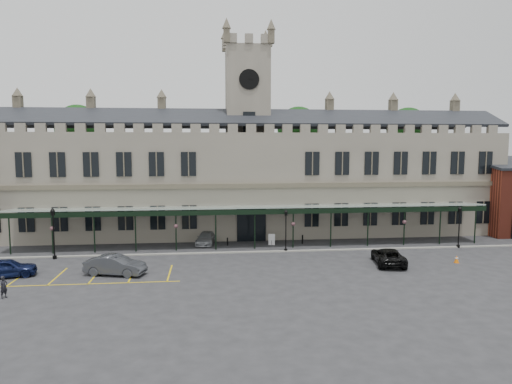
{
  "coord_description": "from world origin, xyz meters",
  "views": [
    {
      "loc": [
        -4.69,
        -38.71,
        10.69
      ],
      "look_at": [
        0.0,
        6.0,
        6.0
      ],
      "focal_mm": 32.0,
      "sensor_mm": 36.0,
      "label": 1
    }
  ],
  "objects": [
    {
      "name": "traffic_cone",
      "position": [
        17.64,
        -0.37,
        0.33
      ],
      "size": [
        0.42,
        0.42,
        0.67
      ],
      "rotation": [
        0.0,
        0.0,
        0.01
      ],
      "color": "orange",
      "rests_on": "ground"
    },
    {
      "name": "station_building",
      "position": [
        0.0,
        15.91,
        6.47
      ],
      "size": [
        60.0,
        10.36,
        17.3
      ],
      "color": "slate",
      "rests_on": "ground"
    },
    {
      "name": "bollard_left",
      "position": [
        -2.75,
        8.97,
        0.42
      ],
      "size": [
        0.15,
        0.15,
        0.83
      ],
      "primitive_type": "cylinder",
      "color": "black",
      "rests_on": "ground"
    },
    {
      "name": "kerb",
      "position": [
        0.0,
        5.5,
        0.06
      ],
      "size": [
        60.0,
        0.4,
        0.12
      ],
      "primitive_type": "cube",
      "color": "gray",
      "rests_on": "ground"
    },
    {
      "name": "clock_tower",
      "position": [
        0.0,
        16.0,
        13.11
      ],
      "size": [
        5.6,
        5.6,
        24.8
      ],
      "color": "slate",
      "rests_on": "ground"
    },
    {
      "name": "lamp_post_mid",
      "position": [
        2.96,
        5.58,
        2.55
      ],
      "size": [
        0.41,
        0.41,
        4.3
      ],
      "color": "black",
      "rests_on": "ground"
    },
    {
      "name": "lamp_post_left",
      "position": [
        -19.12,
        4.9,
        2.89
      ],
      "size": [
        0.46,
        0.46,
        4.87
      ],
      "color": "black",
      "rests_on": "ground"
    },
    {
      "name": "sign_board",
      "position": [
        1.97,
        8.72,
        0.58
      ],
      "size": [
        0.69,
        0.19,
        1.19
      ],
      "rotation": [
        0.0,
        0.0,
        -0.21
      ],
      "color": "black",
      "rests_on": "ground"
    },
    {
      "name": "ground",
      "position": [
        0.0,
        0.0,
        0.0
      ],
      "size": [
        140.0,
        140.0,
        0.0
      ],
      "primitive_type": "plane",
      "color": "#28282A"
    },
    {
      "name": "person_b",
      "position": [
        -12.3,
        -1.41,
        0.79
      ],
      "size": [
        0.83,
        0.69,
        1.58
      ],
      "primitive_type": "imported",
      "rotation": [
        0.0,
        0.0,
        3.26
      ],
      "color": "black",
      "rests_on": "ground"
    },
    {
      "name": "car_left_a",
      "position": [
        -21.0,
        -0.85,
        0.77
      ],
      "size": [
        4.81,
        2.88,
        1.53
      ],
      "primitive_type": "imported",
      "rotation": [
        0.0,
        0.0,
        1.83
      ],
      "color": "#0C1438",
      "rests_on": "ground"
    },
    {
      "name": "car_van",
      "position": [
        11.29,
        -0.14,
        0.72
      ],
      "size": [
        3.28,
        5.55,
        1.45
      ],
      "primitive_type": "imported",
      "rotation": [
        0.0,
        0.0,
        2.97
      ],
      "color": "black",
      "rests_on": "ground"
    },
    {
      "name": "tree_behind_right",
      "position": [
        24.0,
        25.0,
        12.81
      ],
      "size": [
        6.0,
        6.0,
        16.0
      ],
      "color": "#332314",
      "rests_on": "ground"
    },
    {
      "name": "parking_markings",
      "position": [
        -14.0,
        -1.5,
        0.0
      ],
      "size": [
        16.0,
        6.0,
        0.01
      ],
      "primitive_type": null,
      "color": "gold",
      "rests_on": "ground"
    },
    {
      "name": "car_left_b",
      "position": [
        -12.39,
        -1.06,
        0.82
      ],
      "size": [
        5.24,
        2.97,
        1.63
      ],
      "primitive_type": "imported",
      "rotation": [
        0.0,
        0.0,
        1.3
      ],
      "color": "#393C41",
      "rests_on": "ground"
    },
    {
      "name": "tree_behind_left",
      "position": [
        -22.0,
        25.0,
        12.81
      ],
      "size": [
        6.0,
        6.0,
        16.0
      ],
      "color": "#332314",
      "rests_on": "ground"
    },
    {
      "name": "canopy",
      "position": [
        0.0,
        7.46,
        2.4
      ],
      "size": [
        50.0,
        4.1,
        4.3
      ],
      "color": "#8C9E93",
      "rests_on": "ground"
    },
    {
      "name": "lamp_post_right",
      "position": [
        21.12,
        5.41,
        2.61
      ],
      "size": [
        0.42,
        0.42,
        4.4
      ],
      "color": "black",
      "rests_on": "ground"
    },
    {
      "name": "car_taxi",
      "position": [
        -5.0,
        10.0,
        0.63
      ],
      "size": [
        2.5,
        4.59,
        1.26
      ],
      "primitive_type": "imported",
      "rotation": [
        0.0,
        0.0,
        -0.18
      ],
      "color": "#9DA0A5",
      "rests_on": "ground"
    },
    {
      "name": "person_a",
      "position": [
        -18.97,
        -6.15,
        0.79
      ],
      "size": [
        0.61,
        0.69,
        1.58
      ],
      "primitive_type": "imported",
      "rotation": [
        0.0,
        0.0,
        1.07
      ],
      "color": "black",
      "rests_on": "ground"
    },
    {
      "name": "tree_behind_mid",
      "position": [
        8.0,
        25.0,
        12.81
      ],
      "size": [
        6.0,
        6.0,
        16.0
      ],
      "color": "#332314",
      "rests_on": "ground"
    },
    {
      "name": "bollard_right",
      "position": [
        5.36,
        8.93,
        0.49
      ],
      "size": [
        0.17,
        0.17,
        0.98
      ],
      "primitive_type": "cylinder",
      "color": "black",
      "rests_on": "ground"
    }
  ]
}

